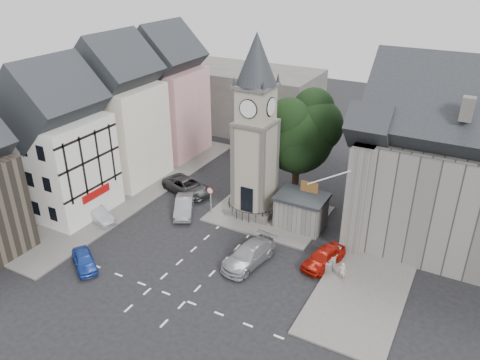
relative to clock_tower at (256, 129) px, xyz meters
The scene contains 23 objects.
ground 11.39m from the clock_tower, 90.00° to the right, with size 120.00×120.00×0.00m, color black.
pavement_west 15.00m from the clock_tower, behind, with size 6.00×30.00×0.14m, color #595651.
pavement_east 14.45m from the clock_tower, ahead, with size 6.00×26.00×0.14m, color #595651.
central_island 8.18m from the clock_tower, ahead, with size 10.00×8.00×0.16m, color #595651.
road_markings 15.74m from the clock_tower, 90.00° to the right, with size 20.00×8.00×0.01m, color silver.
clock_tower is the anchor object (origin of this frame).
stone_shelter 8.15m from the clock_tower, ahead, with size 4.30×3.30×3.08m.
town_tree 5.51m from the clock_tower, 68.23° to the left, with size 7.20×7.20×10.80m.
warning_sign_post 7.34m from the clock_tower, 141.37° to the right, with size 0.70×0.19×2.85m.
terrace_pink 17.51m from the clock_tower, 152.68° to the left, with size 8.10×7.60×12.80m.
terrace_cream 15.58m from the clock_tower, behind, with size 8.10×7.60×12.80m.
terrace_tudor 17.55m from the clock_tower, 152.73° to the right, with size 8.10×7.60×12.00m.
backdrop_west 23.69m from the clock_tower, 120.95° to the left, with size 20.00×10.00×8.00m, color #4C4944.
east_building 15.99m from the clock_tower, 10.92° to the left, with size 14.40×11.40×12.60m.
east_boundary_wall 12.15m from the clock_tower, 12.32° to the left, with size 0.40×16.00×0.90m, color #615D59.
flagpole 9.01m from the clock_tower, 26.52° to the right, with size 3.68×0.10×2.74m.
car_west_blue 17.56m from the clock_tower, 118.19° to the right, with size 1.46×3.62×1.24m, color #1B3996.
car_west_silver 16.04m from the clock_tower, 144.17° to the right, with size 1.33×3.82×1.26m, color #9B9EA3.
car_west_grey 10.54m from the clock_tower, behind, with size 2.56×5.55×1.54m, color #2C2D2F.
car_island_silver 9.85m from the clock_tower, 147.59° to the right, with size 1.56×4.47×1.47m, color gray.
car_island_east 11.01m from the clock_tower, 66.12° to the right, with size 2.16×5.31×1.54m, color #9E9FA6.
car_east_red 12.32m from the clock_tower, 30.42° to the right, with size 1.71×4.25×1.45m, color #A01308.
pedestrian 14.00m from the clock_tower, 30.24° to the right, with size 0.54×0.35×1.48m, color #B4A494.
Camera 1 is at (16.99, -26.09, 21.93)m, focal length 35.00 mm.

